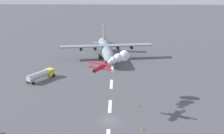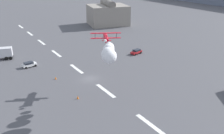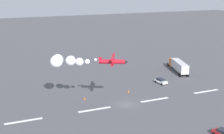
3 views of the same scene
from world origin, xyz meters
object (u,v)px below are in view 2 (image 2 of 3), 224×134
at_px(traffic_cone_near, 56,78).
at_px(traffic_cone_far, 78,97).
at_px(stunt_biplane_red, 108,51).
at_px(airport_staff_sedan, 136,52).
at_px(followme_car_yellow, 29,64).

relative_size(traffic_cone_near, traffic_cone_far, 1.00).
relative_size(stunt_biplane_red, traffic_cone_near, 21.34).
relative_size(stunt_biplane_red, airport_staff_sedan, 3.60).
xyz_separation_m(stunt_biplane_red, traffic_cone_far, (-5.14, -4.85, -11.34)).
height_order(airport_staff_sedan, traffic_cone_near, airport_staff_sedan).
xyz_separation_m(stunt_biplane_red, followme_car_yellow, (-30.18, -8.67, -10.90)).
bearing_deg(airport_staff_sedan, stunt_biplane_red, -47.06).
bearing_deg(traffic_cone_near, followme_car_yellow, -164.72).
xyz_separation_m(airport_staff_sedan, traffic_cone_near, (5.50, -30.29, -0.44)).
xyz_separation_m(airport_staff_sedan, traffic_cone_far, (18.14, -29.86, -0.44)).
height_order(followme_car_yellow, traffic_cone_far, followme_car_yellow).
relative_size(stunt_biplane_red, followme_car_yellow, 3.79).
bearing_deg(followme_car_yellow, traffic_cone_far, 8.68).
xyz_separation_m(followme_car_yellow, traffic_cone_far, (25.04, 3.82, -0.44)).
xyz_separation_m(stunt_biplane_red, traffic_cone_near, (-17.78, -5.28, -11.34)).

